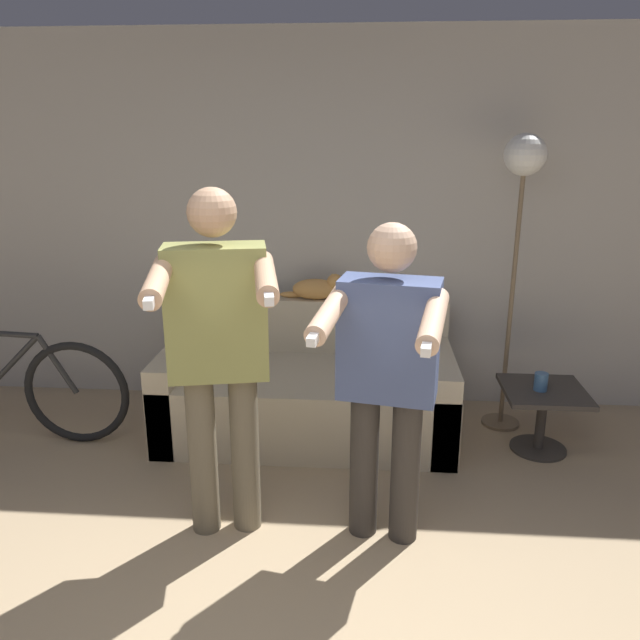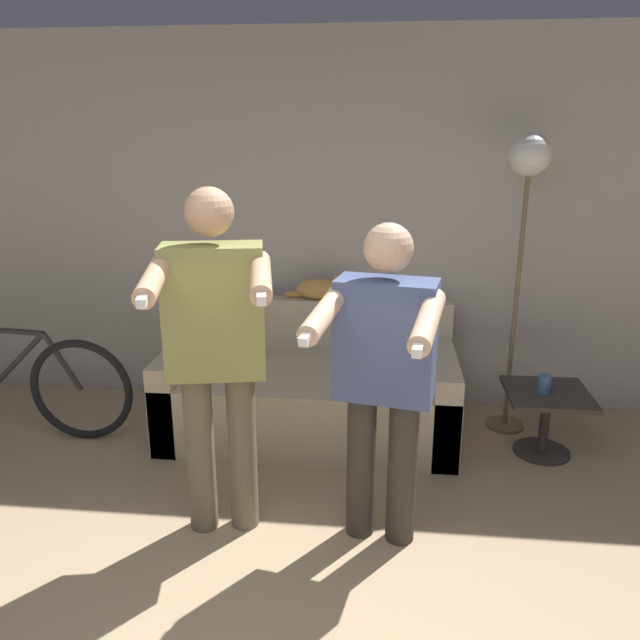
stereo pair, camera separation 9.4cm
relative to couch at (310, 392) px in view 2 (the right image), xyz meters
name	(u,v)px [view 2 (the right image)]	position (x,y,z in m)	size (l,w,h in m)	color
wall_back	(320,225)	(0.00, 0.58, 1.03)	(10.00, 0.05, 2.60)	#B7B2A8
couch	(310,392)	(0.00, 0.00, 0.00)	(1.87, 0.93, 0.82)	beige
person_left	(216,343)	(-0.31, -1.12, 0.72)	(0.62, 0.75, 1.71)	#6B604C
person_right	(384,368)	(0.48, -1.12, 0.63)	(0.60, 0.74, 1.56)	#38332D
cat	(322,288)	(0.04, 0.36, 0.63)	(0.45, 0.14, 0.18)	tan
floor_lamp	(527,187)	(1.32, 0.18, 1.34)	(0.26, 0.26, 1.93)	#756047
side_table	(546,408)	(1.48, -0.17, 0.03)	(0.50, 0.50, 0.41)	#38332D
cup	(544,384)	(1.45, -0.18, 0.20)	(0.08, 0.08, 0.11)	#3D6693
bicycle	(8,384)	(-1.95, -0.28, 0.09)	(1.68, 0.07, 0.78)	black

